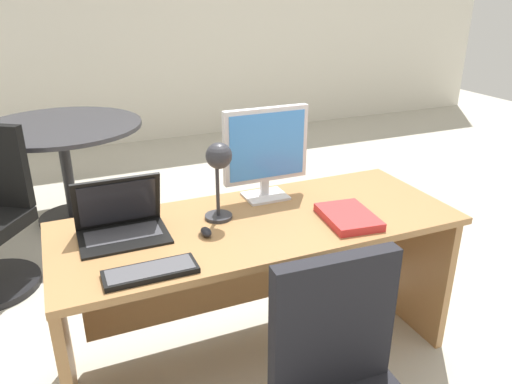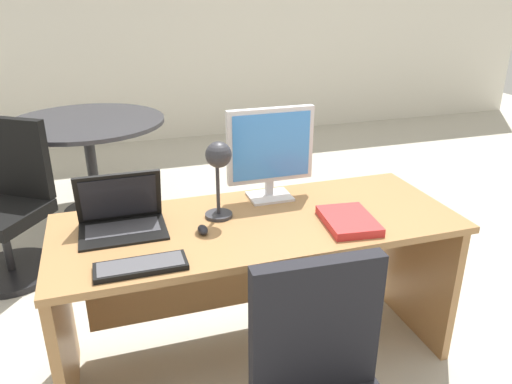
{
  "view_description": "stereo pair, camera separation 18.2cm",
  "coord_description": "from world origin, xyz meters",
  "views": [
    {
      "loc": [
        -0.77,
        -1.76,
        1.67
      ],
      "look_at": [
        0.0,
        0.03,
        0.86
      ],
      "focal_mm": 34.58,
      "sensor_mm": 36.0,
      "label": 1
    },
    {
      "loc": [
        -0.59,
        -1.83,
        1.67
      ],
      "look_at": [
        0.0,
        0.03,
        0.86
      ],
      "focal_mm": 34.58,
      "sensor_mm": 36.0,
      "label": 2
    }
  ],
  "objects": [
    {
      "name": "ground",
      "position": [
        0.0,
        1.5,
        0.0
      ],
      "size": [
        12.0,
        12.0,
        0.0
      ],
      "primitive_type": "plane",
      "color": "#B7B2A3"
    },
    {
      "name": "desk_lamp",
      "position": [
        -0.15,
        0.07,
        0.99
      ],
      "size": [
        0.12,
        0.14,
        0.35
      ],
      "color": "#2D2D33",
      "rests_on": "desk"
    },
    {
      "name": "meeting_table",
      "position": [
        -0.71,
        1.96,
        0.58
      ],
      "size": [
        1.15,
        1.15,
        0.76
      ],
      "color": "black",
      "rests_on": "ground"
    },
    {
      "name": "back_wall",
      "position": [
        0.0,
        3.94,
        1.4
      ],
      "size": [
        10.0,
        0.1,
        2.8
      ],
      "primitive_type": "cube",
      "color": "silver",
      "rests_on": "ground"
    },
    {
      "name": "meeting_chair_near",
      "position": [
        -1.2,
        1.23,
        0.38
      ],
      "size": [
        0.64,
        0.65,
        0.95
      ],
      "color": "black",
      "rests_on": "ground"
    },
    {
      "name": "keyboard",
      "position": [
        -0.52,
        -0.25,
        0.75
      ],
      "size": [
        0.33,
        0.12,
        0.02
      ],
      "color": "black",
      "rests_on": "desk"
    },
    {
      "name": "monitor",
      "position": [
        0.13,
        0.22,
        0.98
      ],
      "size": [
        0.41,
        0.16,
        0.44
      ],
      "color": "silver",
      "rests_on": "desk"
    },
    {
      "name": "laptop",
      "position": [
        -0.56,
        0.11,
        0.81
      ],
      "size": [
        0.35,
        0.26,
        0.24
      ],
      "color": "black",
      "rests_on": "desk"
    },
    {
      "name": "mouse",
      "position": [
        -0.25,
        -0.04,
        0.75
      ],
      "size": [
        0.04,
        0.07,
        0.03
      ],
      "color": "black",
      "rests_on": "desk"
    },
    {
      "name": "desk",
      "position": [
        0.0,
        0.05,
        0.51
      ],
      "size": [
        1.74,
        0.69,
        0.74
      ],
      "color": "#9E7042",
      "rests_on": "ground"
    },
    {
      "name": "book",
      "position": [
        0.35,
        -0.15,
        0.76
      ],
      "size": [
        0.24,
        0.3,
        0.04
      ],
      "color": "red",
      "rests_on": "desk"
    }
  ]
}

